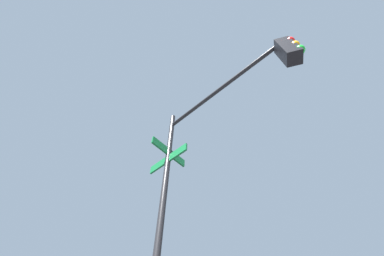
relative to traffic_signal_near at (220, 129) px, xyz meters
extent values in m
cylinder|color=black|center=(-0.64, -1.24, -1.29)|extent=(0.12, 0.12, 6.13)
cylinder|color=black|center=(0.08, 0.15, 1.38)|extent=(1.51, 2.83, 0.09)
cube|color=black|center=(0.79, 1.55, 0.93)|extent=(0.28, 0.28, 0.80)
sphere|color=red|center=(0.86, 1.68, 1.18)|extent=(0.18, 0.18, 0.18)
sphere|color=orange|center=(0.86, 1.68, 0.93)|extent=(0.18, 0.18, 0.18)
sphere|color=green|center=(0.86, 1.68, 0.68)|extent=(0.18, 0.18, 0.18)
cube|color=#0F5128|center=(-0.64, -1.24, 0.14)|extent=(0.54, 1.00, 0.20)
cube|color=#0F5128|center=(-0.64, -1.24, 0.36)|extent=(0.91, 0.49, 0.20)
camera|label=1|loc=(2.64, 0.15, -3.40)|focal=21.30mm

